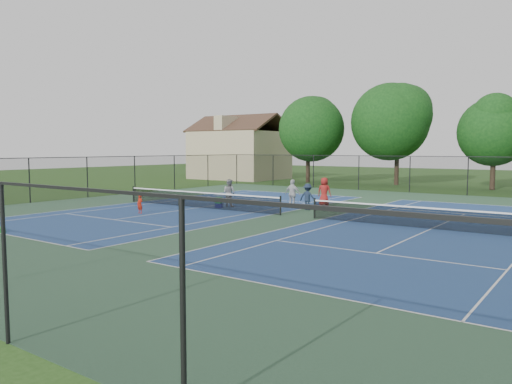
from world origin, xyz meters
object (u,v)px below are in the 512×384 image
Objects in this scene: bystander_b at (308,197)px; bystander_a at (293,194)px; clapboard_house at (239,153)px; ball_hopper at (219,200)px; ball_crate at (219,206)px; tree_back_b at (398,118)px; child_player at (140,204)px; tree_back_c at (495,127)px; instructor at (229,193)px; bystander_c at (324,192)px; tree_back_a at (308,126)px.

bystander_a is at bearing -14.28° from bystander_b.
ball_hopper is (16.99, -24.28, -2.62)m from clapboard_house.
ball_crate is (-5.02, -2.13, -0.65)m from bystander_b.
tree_back_b is 19.35m from clapboard_house.
ball_crate is (1.86, 4.63, -0.39)m from child_player.
tree_back_c reaches higher than instructor.
bystander_a is (3.65, 1.57, 0.02)m from instructor.
instructor is (17.22, -23.53, -2.22)m from clapboard_house.
instructor reaches higher than bystander_b.
instructor is 4.99m from bystander_b.
ball_hopper is (-11.01, -24.28, -5.01)m from tree_back_c.
clapboard_house is 31.31m from bystander_b.
bystander_b is at bearing 89.14° from bystander_c.
tree_back_a is 5.17× the size of bystander_a.
tree_back_a is 10.47m from clapboard_house.
bystander_b is at bearing -163.97° from instructor.
instructor is at bearing -72.22° from tree_back_a.
instructor is (-1.78, -24.53, -5.73)m from tree_back_b.
instructor is 0.98× the size of bystander_a.
tree_back_b is 9.12m from tree_back_c.
instructor is at bearing 11.11° from bystander_b.
ball_hopper is (-5.02, -2.13, -0.32)m from bystander_b.
tree_back_b is 9.41× the size of child_player.
clapboard_house is 6.01× the size of bystander_c.
clapboard_house is at bearing -49.42° from bystander_c.
bystander_c is at bearing -107.90° from tree_back_c.
bystander_b is at bearing 22.99° from ball_hopper.
bystander_c reaches higher than bystander_a.
bystander_a is (1.87, -22.96, -5.71)m from tree_back_b.
tree_back_b is 5.58× the size of bystander_c.
child_player reaches higher than ball_crate.
tree_back_c is at bearing -115.41° from bystander_c.
tree_back_c reaches higher than bystander_c.
child_player is (-12.86, -28.91, -4.95)m from tree_back_c.
bystander_c is at bearing -108.12° from bystander_a.
bystander_b is (12.02, -21.15, -5.25)m from tree_back_a.
child_player is 11.50m from bystander_c.
bystander_b is at bearing 44.45° from child_player.
tree_back_c is 0.78× the size of clapboard_house.
tree_back_b is 24.61× the size of ball_crate.
bystander_a is at bearing -156.76° from instructor.
bystander_c is (6.57, 9.43, 0.37)m from child_player.
tree_back_b is 5.77× the size of instructor.
tree_back_a is 18.04m from tree_back_c.
tree_back_b is at bearing -84.80° from bystander_a.
child_player is at bearing -113.99° from tree_back_c.
tree_back_b is (9.00, 2.00, 0.56)m from tree_back_a.
ball_hopper is (-2.01, -25.28, -6.13)m from tree_back_b.
child_player is at bearing 47.61° from bystander_c.
bystander_c is 4.72× the size of ball_hopper.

